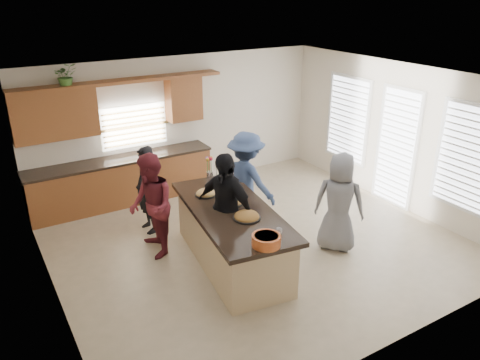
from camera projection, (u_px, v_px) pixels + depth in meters
floor at (254, 241)px, 8.13m from camera, size 6.50×6.50×0.00m
room_shell at (256, 136)px, 7.39m from camera, size 6.52×6.02×2.81m
back_cabinetry at (118, 160)px, 9.24m from camera, size 4.08×0.66×2.46m
right_wall_glazing at (399, 140)px, 9.03m from camera, size 0.06×4.00×2.25m
island at (232, 237)px, 7.34m from camera, size 1.51×2.83×0.95m
platter_front at (247, 217)px, 6.84m from camera, size 0.41×0.41×0.17m
platter_mid at (231, 201)px, 7.33m from camera, size 0.42×0.42×0.17m
platter_back at (206, 194)px, 7.60m from camera, size 0.35×0.35×0.14m
salad_bowl at (266, 240)px, 6.11m from camera, size 0.39×0.39×0.15m
clear_cup at (279, 231)px, 6.40m from camera, size 0.09×0.09×0.09m
plate_stack at (209, 191)px, 7.71m from camera, size 0.20×0.20×0.05m
flower_vase at (210, 168)px, 8.07m from camera, size 0.14×0.14×0.45m
potted_plant at (66, 76)px, 8.30m from camera, size 0.41×0.36×0.45m
woman_left_back at (147, 190)px, 8.20m from camera, size 0.41×0.59×1.58m
woman_left_mid at (151, 206)px, 7.43m from camera, size 0.75×0.91×1.72m
woman_left_front at (225, 209)px, 7.20m from camera, size 0.79×1.16×1.84m
woman_right_back at (246, 181)px, 8.30m from camera, size 1.06×1.33×1.79m
woman_right_front at (339, 203)px, 7.60m from camera, size 0.94×0.97×1.68m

